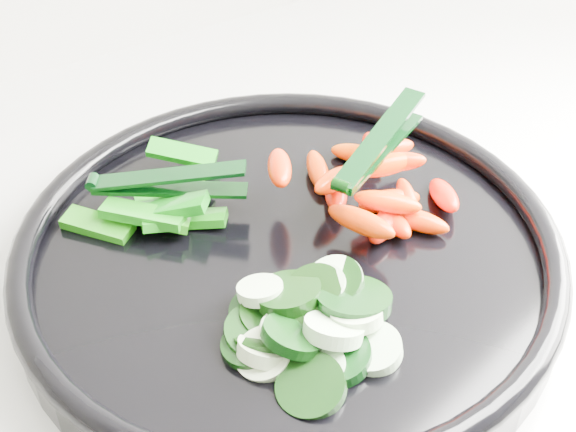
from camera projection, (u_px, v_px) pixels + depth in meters
veggie_tray at (288, 255)px, 0.55m from camera, size 0.41×0.41×0.04m
cucumber_pile at (301, 324)px, 0.48m from camera, size 0.12×0.12×0.04m
carrot_pile at (372, 188)px, 0.57m from camera, size 0.14×0.14×0.05m
pepper_pile at (162, 205)px, 0.57m from camera, size 0.13×0.11×0.04m
tong_carrot at (377, 146)px, 0.56m from camera, size 0.11×0.06×0.02m
tong_pepper at (164, 182)px, 0.56m from camera, size 0.10×0.08×0.02m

